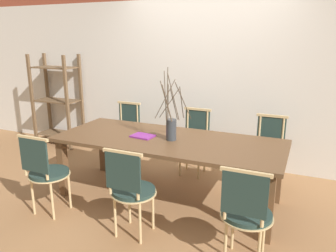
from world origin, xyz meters
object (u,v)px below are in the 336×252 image
book_stack (143,136)px  shelving_rack (57,101)px  chair_near_center (246,212)px  vase_centerpiece (171,127)px  dining_table (168,146)px  chair_far_center (269,148)px

book_stack → shelving_rack: size_ratio=0.17×
chair_near_center → vase_centerpiece: bearing=140.9°
shelving_rack → dining_table: bearing=-23.0°
chair_far_center → vase_centerpiece: 1.34m
chair_near_center → chair_far_center: bearing=91.2°
chair_far_center → vase_centerpiece: vase_centerpiece is taller
dining_table → vase_centerpiece: vase_centerpiece is taller
dining_table → book_stack: book_stack is taller
book_stack → vase_centerpiece: bearing=3.5°
chair_far_center → vase_centerpiece: bearing=41.5°
book_stack → chair_far_center: bearing=33.7°
chair_near_center → chair_far_center: (-0.03, 1.66, 0.00)m
book_stack → chair_near_center: bearing=-30.5°
vase_centerpiece → shelving_rack: (-2.61, 1.11, -0.10)m
vase_centerpiece → book_stack: (-0.35, -0.02, -0.14)m
chair_far_center → chair_near_center: bearing=91.2°
book_stack → shelving_rack: bearing=153.5°
dining_table → shelving_rack: 2.79m
dining_table → vase_centerpiece: bearing=-23.0°
chair_near_center → vase_centerpiece: size_ratio=1.13×
vase_centerpiece → shelving_rack: shelving_rack is taller
book_stack → shelving_rack: shelving_rack is taller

